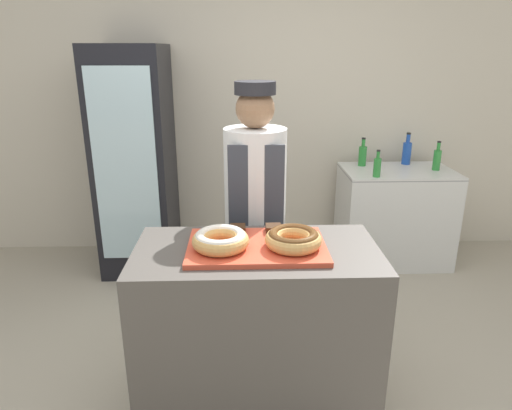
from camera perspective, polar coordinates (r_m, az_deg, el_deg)
ground_plane at (r=2.61m, az=0.08°, el=-23.87°), size 14.00×14.00×0.00m
wall_back at (r=4.07m, az=-0.99°, el=12.96°), size 8.00×0.06×2.70m
display_counter at (r=2.33m, az=0.09°, el=-15.69°), size 1.13×0.58×0.90m
serving_tray at (r=2.10m, az=0.09°, el=-5.23°), size 0.63×0.41×0.02m
donut_light_glaze at (r=2.04m, az=-4.46°, el=-4.30°), size 0.26×0.26×0.08m
donut_chocolate_glaze at (r=2.06m, az=4.69°, el=-4.17°), size 0.26×0.26×0.08m
brownie_back_left at (r=2.23m, az=-2.29°, el=-2.98°), size 0.07×0.07×0.03m
brownie_back_right at (r=2.23m, az=2.19°, el=-2.93°), size 0.07×0.07×0.03m
baker_person at (r=2.63m, az=-0.09°, el=-1.50°), size 0.35×0.35×1.61m
beverage_fridge at (r=3.84m, az=-14.78°, el=5.24°), size 0.56×0.70×1.81m
chest_freezer at (r=4.11m, az=16.86°, el=-1.25°), size 0.91×0.58×0.82m
bottle_green at (r=3.70m, az=14.91°, el=4.67°), size 0.06×0.06×0.21m
bottle_green_b at (r=4.03m, az=13.17°, el=6.12°), size 0.07×0.07×0.24m
bottle_blue at (r=4.19m, az=18.33°, el=6.30°), size 0.07×0.07×0.27m
bottle_green_b_b at (r=4.07m, az=21.69°, el=5.37°), size 0.06×0.06×0.24m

